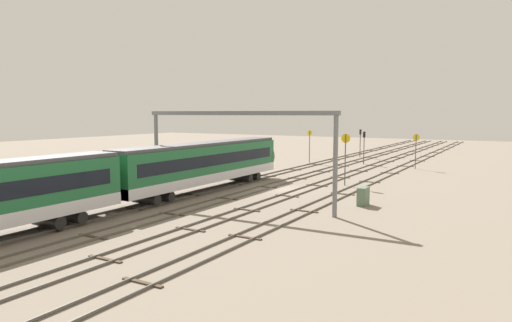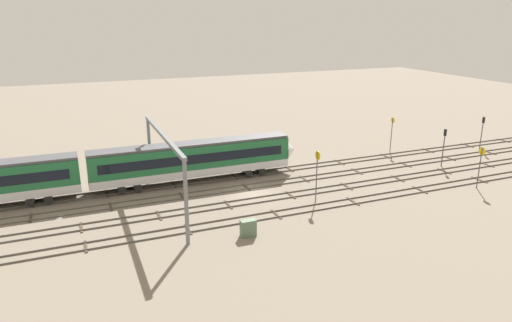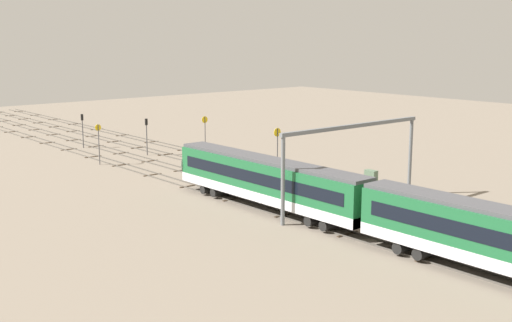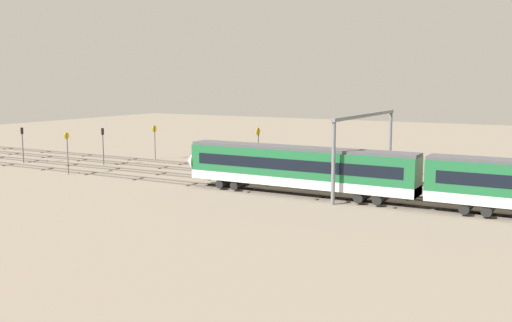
{
  "view_description": "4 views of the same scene",
  "coord_description": "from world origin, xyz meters",
  "px_view_note": "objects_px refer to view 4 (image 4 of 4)",
  "views": [
    {
      "loc": [
        -42.89,
        -21.35,
        7.88
      ],
      "look_at": [
        -0.06,
        3.41,
        2.77
      ],
      "focal_mm": 32.52,
      "sensor_mm": 36.0,
      "label": 1
    },
    {
      "loc": [
        -18.38,
        -45.89,
        19.35
      ],
      "look_at": [
        1.45,
        2.65,
        2.94
      ],
      "focal_mm": 32.72,
      "sensor_mm": 36.0,
      "label": 2
    },
    {
      "loc": [
        -50.12,
        45.48,
        16.08
      ],
      "look_at": [
        -0.22,
        3.46,
        3.62
      ],
      "focal_mm": 45.77,
      "sensor_mm": 36.0,
      "label": 3
    },
    {
      "loc": [
        -30.1,
        58.72,
        11.49
      ],
      "look_at": [
        2.77,
        0.79,
        2.31
      ],
      "focal_mm": 41.09,
      "sensor_mm": 36.0,
      "label": 4
    }
  ],
  "objects_px": {
    "overhead_gantry": "(366,132)",
    "speed_sign_far_trackside": "(67,148)",
    "signal_light_trackside_approach": "(22,140)",
    "relay_cabinet": "(347,167)",
    "speed_sign_mid_trackside": "(155,137)",
    "signal_light_trackside_departure": "(103,141)",
    "speed_sign_near_foreground": "(258,143)"
  },
  "relations": [
    {
      "from": "signal_light_trackside_departure",
      "to": "relay_cabinet",
      "type": "distance_m",
      "value": 33.21
    },
    {
      "from": "signal_light_trackside_approach",
      "to": "relay_cabinet",
      "type": "height_order",
      "value": "signal_light_trackside_approach"
    },
    {
      "from": "speed_sign_far_trackside",
      "to": "signal_light_trackside_approach",
      "type": "height_order",
      "value": "speed_sign_far_trackside"
    },
    {
      "from": "overhead_gantry",
      "to": "speed_sign_mid_trackside",
      "type": "distance_m",
      "value": 35.89
    },
    {
      "from": "signal_light_trackside_departure",
      "to": "overhead_gantry",
      "type": "bearing_deg",
      "value": -179.65
    },
    {
      "from": "speed_sign_far_trackside",
      "to": "signal_light_trackside_approach",
      "type": "bearing_deg",
      "value": -17.17
    },
    {
      "from": "speed_sign_near_foreground",
      "to": "signal_light_trackside_approach",
      "type": "distance_m",
      "value": 34.13
    },
    {
      "from": "speed_sign_mid_trackside",
      "to": "relay_cabinet",
      "type": "distance_m",
      "value": 29.5
    },
    {
      "from": "speed_sign_far_trackside",
      "to": "relay_cabinet",
      "type": "bearing_deg",
      "value": -148.9
    },
    {
      "from": "relay_cabinet",
      "to": "speed_sign_near_foreground",
      "type": "bearing_deg",
      "value": 27.17
    },
    {
      "from": "speed_sign_near_foreground",
      "to": "speed_sign_far_trackside",
      "type": "xyz_separation_m",
      "value": [
        19.7,
        12.77,
        -0.46
      ]
    },
    {
      "from": "speed_sign_near_foreground",
      "to": "signal_light_trackside_departure",
      "type": "relative_size",
      "value": 1.12
    },
    {
      "from": "relay_cabinet",
      "to": "overhead_gantry",
      "type": "bearing_deg",
      "value": 120.41
    },
    {
      "from": "speed_sign_near_foreground",
      "to": "signal_light_trackside_approach",
      "type": "xyz_separation_m",
      "value": [
        33.01,
        8.66,
        -0.5
      ]
    },
    {
      "from": "overhead_gantry",
      "to": "relay_cabinet",
      "type": "distance_m",
      "value": 12.15
    },
    {
      "from": "signal_light_trackside_approach",
      "to": "relay_cabinet",
      "type": "bearing_deg",
      "value": -162.24
    },
    {
      "from": "speed_sign_mid_trackside",
      "to": "speed_sign_far_trackside",
      "type": "height_order",
      "value": "speed_sign_far_trackside"
    },
    {
      "from": "speed_sign_near_foreground",
      "to": "signal_light_trackside_departure",
      "type": "bearing_deg",
      "value": 11.81
    },
    {
      "from": "overhead_gantry",
      "to": "speed_sign_far_trackside",
      "type": "height_order",
      "value": "overhead_gantry"
    },
    {
      "from": "overhead_gantry",
      "to": "signal_light_trackside_approach",
      "type": "relative_size",
      "value": 3.69
    },
    {
      "from": "speed_sign_far_trackside",
      "to": "relay_cabinet",
      "type": "height_order",
      "value": "speed_sign_far_trackside"
    },
    {
      "from": "signal_light_trackside_approach",
      "to": "speed_sign_mid_trackside",
      "type": "bearing_deg",
      "value": -137.78
    },
    {
      "from": "speed_sign_far_trackside",
      "to": "signal_light_trackside_departure",
      "type": "bearing_deg",
      "value": -75.72
    },
    {
      "from": "signal_light_trackside_departure",
      "to": "relay_cabinet",
      "type": "bearing_deg",
      "value": -163.09
    },
    {
      "from": "speed_sign_near_foreground",
      "to": "speed_sign_far_trackside",
      "type": "height_order",
      "value": "speed_sign_near_foreground"
    },
    {
      "from": "signal_light_trackside_approach",
      "to": "signal_light_trackside_departure",
      "type": "relative_size",
      "value": 0.98
    },
    {
      "from": "speed_sign_mid_trackside",
      "to": "signal_light_trackside_departure",
      "type": "distance_m",
      "value": 8.51
    },
    {
      "from": "overhead_gantry",
      "to": "speed_sign_far_trackside",
      "type": "bearing_deg",
      "value": 13.52
    },
    {
      "from": "speed_sign_far_trackside",
      "to": "signal_light_trackside_departure",
      "type": "height_order",
      "value": "speed_sign_far_trackside"
    },
    {
      "from": "speed_sign_far_trackside",
      "to": "speed_sign_mid_trackside",
      "type": "bearing_deg",
      "value": -90.83
    },
    {
      "from": "speed_sign_mid_trackside",
      "to": "signal_light_trackside_departure",
      "type": "relative_size",
      "value": 0.98
    },
    {
      "from": "signal_light_trackside_departure",
      "to": "relay_cabinet",
      "type": "xyz_separation_m",
      "value": [
        -31.69,
        -9.63,
        -2.49
      ]
    }
  ]
}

